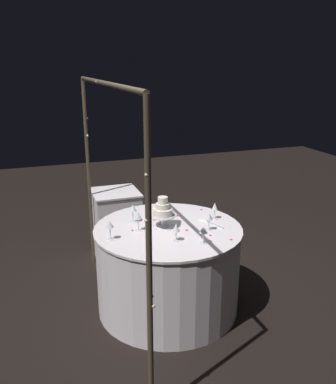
{
  "coord_description": "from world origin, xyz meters",
  "views": [
    {
      "loc": [
        -3.1,
        1.09,
        2.17
      ],
      "look_at": [
        0.0,
        0.0,
        1.12
      ],
      "focal_mm": 37.92,
      "sensor_mm": 36.0,
      "label": 1
    }
  ],
  "objects_px": {
    "wine_glass_2": "(110,225)",
    "wine_glass_4": "(204,231)",
    "wine_glass_3": "(138,216)",
    "wine_glass_5": "(176,229)",
    "side_table": "(117,225)",
    "wine_glass_1": "(215,207)",
    "wine_glass_6": "(209,217)",
    "tiered_cake": "(163,210)",
    "main_table": "(168,268)",
    "wine_glass_0": "(133,209)",
    "cake_knife": "(210,223)",
    "decorative_arch": "(108,168)"
  },
  "relations": [
    {
      "from": "side_table",
      "to": "wine_glass_1",
      "type": "relative_size",
      "value": 5.19
    },
    {
      "from": "wine_glass_0",
      "to": "tiered_cake",
      "type": "bearing_deg",
      "value": -130.71
    },
    {
      "from": "tiered_cake",
      "to": "wine_glass_1",
      "type": "relative_size",
      "value": 1.77
    },
    {
      "from": "side_table",
      "to": "wine_glass_5",
      "type": "relative_size",
      "value": 5.49
    },
    {
      "from": "wine_glass_0",
      "to": "wine_glass_3",
      "type": "relative_size",
      "value": 0.95
    },
    {
      "from": "wine_glass_0",
      "to": "wine_glass_5",
      "type": "bearing_deg",
      "value": -156.15
    },
    {
      "from": "wine_glass_5",
      "to": "side_table",
      "type": "bearing_deg",
      "value": 7.74
    },
    {
      "from": "wine_glass_5",
      "to": "wine_glass_3",
      "type": "bearing_deg",
      "value": 37.79
    },
    {
      "from": "wine_glass_3",
      "to": "wine_glass_4",
      "type": "xyz_separation_m",
      "value": [
        -0.42,
        -0.42,
        -0.02
      ]
    },
    {
      "from": "side_table",
      "to": "wine_glass_2",
      "type": "distance_m",
      "value": 1.36
    },
    {
      "from": "wine_glass_2",
      "to": "wine_glass_3",
      "type": "relative_size",
      "value": 0.92
    },
    {
      "from": "wine_glass_0",
      "to": "wine_glass_3",
      "type": "bearing_deg",
      "value": 177.62
    },
    {
      "from": "side_table",
      "to": "wine_glass_1",
      "type": "distance_m",
      "value": 1.38
    },
    {
      "from": "tiered_cake",
      "to": "cake_knife",
      "type": "relative_size",
      "value": 0.97
    },
    {
      "from": "side_table",
      "to": "tiered_cake",
      "type": "distance_m",
      "value": 1.24
    },
    {
      "from": "tiered_cake",
      "to": "wine_glass_6",
      "type": "xyz_separation_m",
      "value": [
        -0.21,
        -0.35,
        -0.03
      ]
    },
    {
      "from": "side_table",
      "to": "cake_knife",
      "type": "height_order",
      "value": "side_table"
    },
    {
      "from": "wine_glass_6",
      "to": "main_table",
      "type": "bearing_deg",
      "value": 61.6
    },
    {
      "from": "side_table",
      "to": "wine_glass_4",
      "type": "xyz_separation_m",
      "value": [
        -1.54,
        -0.38,
        0.5
      ]
    },
    {
      "from": "side_table",
      "to": "wine_glass_6",
      "type": "bearing_deg",
      "value": -157.76
    },
    {
      "from": "wine_glass_1",
      "to": "decorative_arch",
      "type": "bearing_deg",
      "value": 93.45
    },
    {
      "from": "main_table",
      "to": "wine_glass_0",
      "type": "xyz_separation_m",
      "value": [
        0.23,
        0.25,
        0.52
      ]
    },
    {
      "from": "wine_glass_2",
      "to": "cake_knife",
      "type": "distance_m",
      "value": 0.93
    },
    {
      "from": "wine_glass_1",
      "to": "wine_glass_2",
      "type": "distance_m",
      "value": 1.01
    },
    {
      "from": "wine_glass_1",
      "to": "cake_knife",
      "type": "xyz_separation_m",
      "value": [
        -0.09,
        0.08,
        -0.11
      ]
    },
    {
      "from": "wine_glass_4",
      "to": "cake_knife",
      "type": "relative_size",
      "value": 0.51
    },
    {
      "from": "tiered_cake",
      "to": "wine_glass_2",
      "type": "xyz_separation_m",
      "value": [
        -0.12,
        0.49,
        -0.03
      ]
    },
    {
      "from": "decorative_arch",
      "to": "wine_glass_6",
      "type": "height_order",
      "value": "decorative_arch"
    },
    {
      "from": "wine_glass_2",
      "to": "wine_glass_4",
      "type": "height_order",
      "value": "wine_glass_2"
    },
    {
      "from": "wine_glass_4",
      "to": "wine_glass_6",
      "type": "relative_size",
      "value": 0.91
    },
    {
      "from": "main_table",
      "to": "tiered_cake",
      "type": "relative_size",
      "value": 4.74
    },
    {
      "from": "decorative_arch",
      "to": "wine_glass_4",
      "type": "xyz_separation_m",
      "value": [
        -0.4,
        -0.66,
        -0.47
      ]
    },
    {
      "from": "wine_glass_4",
      "to": "wine_glass_6",
      "type": "bearing_deg",
      "value": -33.87
    },
    {
      "from": "main_table",
      "to": "wine_glass_6",
      "type": "xyz_separation_m",
      "value": [
        -0.17,
        -0.31,
        0.52
      ]
    },
    {
      "from": "main_table",
      "to": "wine_glass_2",
      "type": "bearing_deg",
      "value": 98.59
    },
    {
      "from": "decorative_arch",
      "to": "wine_glass_0",
      "type": "relative_size",
      "value": 13.72
    },
    {
      "from": "main_table",
      "to": "wine_glass_4",
      "type": "height_order",
      "value": "wine_glass_4"
    },
    {
      "from": "wine_glass_5",
      "to": "tiered_cake",
      "type": "bearing_deg",
      "value": 0.92
    },
    {
      "from": "wine_glass_2",
      "to": "cake_knife",
      "type": "relative_size",
      "value": 0.57
    },
    {
      "from": "side_table",
      "to": "wine_glass_0",
      "type": "distance_m",
      "value": 1.05
    },
    {
      "from": "decorative_arch",
      "to": "cake_knife",
      "type": "bearing_deg",
      "value": -91.79
    },
    {
      "from": "wine_glass_3",
      "to": "wine_glass_5",
      "type": "height_order",
      "value": "wine_glass_3"
    },
    {
      "from": "wine_glass_4",
      "to": "wine_glass_2",
      "type": "bearing_deg",
      "value": 64.85
    },
    {
      "from": "main_table",
      "to": "side_table",
      "type": "bearing_deg",
      "value": 11.06
    },
    {
      "from": "wine_glass_3",
      "to": "side_table",
      "type": "bearing_deg",
      "value": -2.05
    },
    {
      "from": "wine_glass_4",
      "to": "wine_glass_5",
      "type": "height_order",
      "value": "same"
    },
    {
      "from": "side_table",
      "to": "wine_glass_6",
      "type": "xyz_separation_m",
      "value": [
        -1.31,
        -0.54,
        0.51
      ]
    },
    {
      "from": "main_table",
      "to": "wine_glass_5",
      "type": "xyz_separation_m",
      "value": [
        -0.28,
        0.03,
        0.5
      ]
    },
    {
      "from": "wine_glass_4",
      "to": "tiered_cake",
      "type": "bearing_deg",
      "value": 23.72
    },
    {
      "from": "side_table",
      "to": "wine_glass_4",
      "type": "distance_m",
      "value": 1.67
    }
  ]
}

